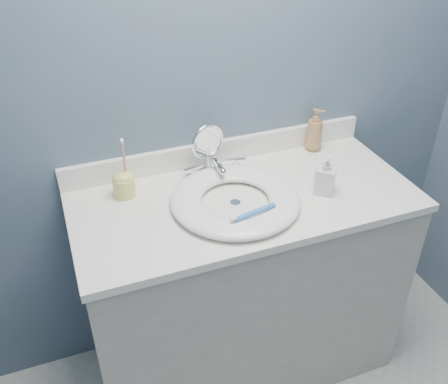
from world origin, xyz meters
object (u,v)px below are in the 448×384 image
soap_bottle_clear (326,174)px  toothbrush_holder (124,183)px  soap_bottle_amber (315,130)px  makeup_mirror (208,147)px

soap_bottle_clear → toothbrush_holder: (-0.67, 0.23, -0.02)m
soap_bottle_amber → toothbrush_holder: 0.79m
soap_bottle_clear → toothbrush_holder: 0.71m
toothbrush_holder → soap_bottle_clear: bearing=-18.9°
makeup_mirror → soap_bottle_amber: size_ratio=1.16×
makeup_mirror → soap_bottle_amber: bearing=-13.1°
toothbrush_holder → makeup_mirror: bearing=6.4°
soap_bottle_amber → soap_bottle_clear: size_ratio=1.21×
soap_bottle_amber → makeup_mirror: bearing=138.8°
soap_bottle_amber → toothbrush_holder: bearing=140.2°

